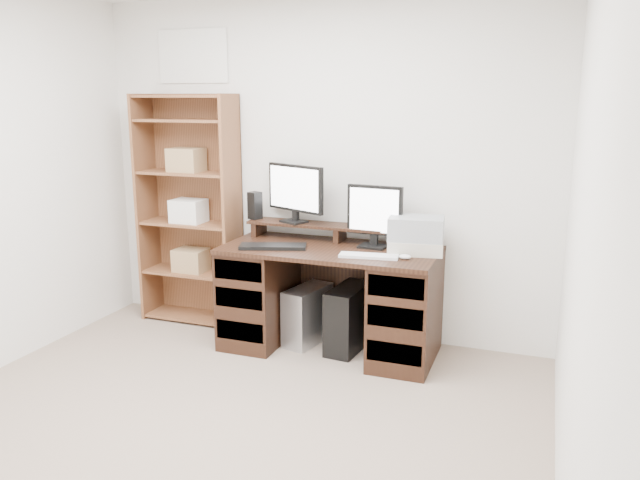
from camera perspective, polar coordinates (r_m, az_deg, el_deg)
The scene contains 14 objects.
room at distance 2.89m, azimuth -14.01°, elevation 2.13°, with size 3.54×4.04×2.54m.
desk at distance 4.44m, azimuth 0.95°, elevation -5.22°, with size 1.50×0.70×0.75m.
riser_shelf at distance 4.52m, azimuth 1.84°, elevation 1.04°, with size 1.40×0.22×0.12m.
monitor_wide at distance 4.58m, azimuth -2.27°, elevation 4.55°, with size 0.50×0.25×0.42m.
monitor_small at distance 4.33m, azimuth 5.01°, elevation 2.40°, with size 0.40×0.16×0.43m.
speaker at distance 4.74m, azimuth -5.97°, elevation 3.15°, with size 0.08×0.08×0.21m, color black.
keyboard_black at distance 4.34m, azimuth -4.33°, elevation -0.59°, with size 0.46×0.15×0.03m, color black.
keyboard_white at distance 4.09m, azimuth 4.48°, elevation -1.46°, with size 0.39×0.12×0.02m, color silver.
mouse at distance 4.07m, azimuth 7.78°, elevation -1.53°, with size 0.08×0.05×0.03m, color silver.
printer at distance 4.24m, azimuth 8.74°, elevation -0.55°, with size 0.36×0.27×0.09m, color #B6AF9E.
basket at distance 4.22m, azimuth 8.80°, elevation 1.07°, with size 0.36×0.26×0.15m, color gray.
tower_silver at distance 4.62m, azimuth -1.14°, elevation -6.87°, with size 0.19×0.42×0.42m, color #B0B3B7.
tower_black at distance 4.49m, azimuth 2.65°, elevation -7.16°, with size 0.24×0.48×0.46m.
bookshelf at distance 5.03m, azimuth -11.77°, elevation 2.87°, with size 0.80×0.30×1.80m.
Camera 1 is at (1.61, -2.35, 1.77)m, focal length 35.00 mm.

